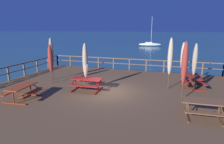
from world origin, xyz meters
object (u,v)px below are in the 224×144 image
object	(u,v)px
picnic_table_back_right	(87,82)
picnic_table_mid_left	(193,79)
picnic_table_front_left	(22,90)
patio_umbrella_short_mid	(170,57)
patio_umbrella_tall_mid_right	(183,56)
patio_umbrella_short_front	(50,59)
patio_umbrella_short_back	(185,63)
patio_umbrella_tall_back_left	(85,61)
patio_umbrella_tall_back_right	(51,53)
patio_umbrella_tall_mid_left	(195,60)
picnic_table_back_left	(203,106)
sailboat_distant	(150,44)

from	to	relation	value
picnic_table_back_right	picnic_table_mid_left	bearing A→B (deg)	23.04
picnic_table_front_left	patio_umbrella_short_mid	size ratio (longest dim) A/B	0.56
patio_umbrella_tall_mid_right	patio_umbrella_short_front	distance (m)	9.53
patio_umbrella_short_back	patio_umbrella_tall_back_left	size ratio (longest dim) A/B	1.07
patio_umbrella_tall_back_left	patio_umbrella_tall_back_right	size ratio (longest dim) A/B	0.94
patio_umbrella_short_back	patio_umbrella_tall_back_right	bearing A→B (deg)	171.33
patio_umbrella_short_front	picnic_table_back_right	bearing A→B (deg)	-11.43
patio_umbrella_short_mid	patio_umbrella_short_front	world-z (taller)	patio_umbrella_short_mid
patio_umbrella_tall_back_left	patio_umbrella_short_front	xyz separation A→B (m)	(-2.92, 0.60, -0.12)
patio_umbrella_short_front	patio_umbrella_tall_back_right	bearing A→B (deg)	121.26
patio_umbrella_tall_mid_left	patio_umbrella_tall_back_left	bearing A→B (deg)	-157.41
picnic_table_mid_left	patio_umbrella_tall_back_right	bearing A→B (deg)	-172.69
patio_umbrella_tall_mid_right	patio_umbrella_short_back	bearing A→B (deg)	-91.84
patio_umbrella_tall_mid_left	patio_umbrella_tall_back_right	size ratio (longest dim) A/B	0.92
patio_umbrella_short_back	patio_umbrella_short_mid	bearing A→B (deg)	112.04
patio_umbrella_tall_mid_left	patio_umbrella_short_front	xyz separation A→B (m)	(-9.38, -2.08, -0.08)
patio_umbrella_tall_mid_right	patio_umbrella_tall_mid_left	bearing A→B (deg)	-69.48
picnic_table_back_left	patio_umbrella_short_back	xyz separation A→B (m)	(-0.76, 1.91, 1.46)
patio_umbrella_short_front	patio_umbrella_short_back	bearing A→B (deg)	-3.58
patio_umbrella_short_front	sailboat_distant	distance (m)	40.92
patio_umbrella_tall_back_right	patio_umbrella_short_front	size ratio (longest dim) A/B	1.14
patio_umbrella_short_mid	picnic_table_back_right	bearing A→B (deg)	-158.86
picnic_table_back_left	patio_umbrella_tall_back_left	world-z (taller)	patio_umbrella_tall_back_left
picnic_table_back_right	patio_umbrella_tall_back_right	distance (m)	4.06
patio_umbrella_tall_back_left	sailboat_distant	xyz separation A→B (m)	(-0.69, 41.41, -2.20)
picnic_table_mid_left	picnic_table_back_left	bearing A→B (deg)	-90.53
patio_umbrella_tall_back_left	patio_umbrella_tall_back_right	xyz separation A→B (m)	(-3.44, 1.45, 0.13)
sailboat_distant	patio_umbrella_tall_back_left	bearing A→B (deg)	-89.04
patio_umbrella_short_back	sailboat_distant	distance (m)	41.90
picnic_table_back_right	sailboat_distant	bearing A→B (deg)	91.05
patio_umbrella_tall_mid_right	sailboat_distant	size ratio (longest dim) A/B	0.37
patio_umbrella_tall_back_right	picnic_table_mid_left	bearing A→B (deg)	7.31
picnic_table_front_left	patio_umbrella_short_back	distance (m)	8.79
patio_umbrella_tall_mid_right	sailboat_distant	bearing A→B (deg)	99.97
picnic_table_back_left	picnic_table_back_right	xyz separation A→B (m)	(-6.37, 1.85, 0.01)
patio_umbrella_short_back	patio_umbrella_tall_mid_left	size ratio (longest dim) A/B	1.10
picnic_table_front_left	picnic_table_mid_left	size ratio (longest dim) A/B	0.89
picnic_table_front_left	patio_umbrella_tall_mid_left	world-z (taller)	patio_umbrella_tall_mid_left
patio_umbrella_tall_mid_right	sailboat_distant	distance (m)	37.62
patio_umbrella_short_mid	patio_umbrella_tall_back_right	size ratio (longest dim) A/B	1.03
picnic_table_back_left	patio_umbrella_tall_back_left	distance (m)	6.82
picnic_table_mid_left	patio_umbrella_short_mid	bearing A→B (deg)	-151.28
patio_umbrella_tall_mid_right	patio_umbrella_tall_back_left	distance (m)	7.30
picnic_table_front_left	picnic_table_back_right	size ratio (longest dim) A/B	0.93
patio_umbrella_short_back	patio_umbrella_tall_back_left	world-z (taller)	patio_umbrella_short_back
patio_umbrella_tall_mid_right	patio_umbrella_short_mid	world-z (taller)	patio_umbrella_short_mid
patio_umbrella_short_back	patio_umbrella_tall_mid_left	xyz separation A→B (m)	(0.79, 2.62, -0.17)
patio_umbrella_tall_back_left	patio_umbrella_tall_mid_left	distance (m)	6.99
patio_umbrella_short_back	patio_umbrella_tall_back_left	bearing A→B (deg)	-179.33
patio_umbrella_tall_back_left	patio_umbrella_short_mid	distance (m)	5.29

